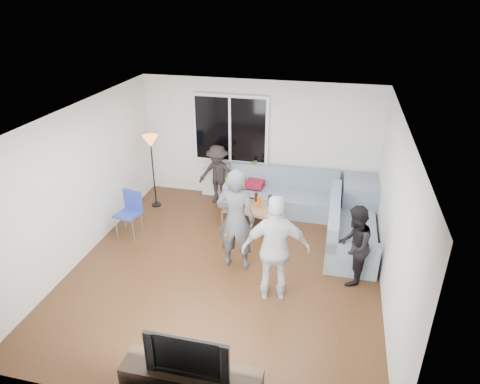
% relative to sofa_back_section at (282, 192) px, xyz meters
% --- Properties ---
extents(floor, '(5.00, 5.50, 0.04)m').
position_rel_sofa_back_section_xyz_m(floor, '(-0.59, -2.27, -0.45)').
color(floor, '#56351C').
rests_on(floor, ground).
extents(ceiling, '(5.00, 5.50, 0.04)m').
position_rel_sofa_back_section_xyz_m(ceiling, '(-0.59, -2.27, 2.20)').
color(ceiling, white).
rests_on(ceiling, ground).
extents(wall_back, '(5.00, 0.04, 2.60)m').
position_rel_sofa_back_section_xyz_m(wall_back, '(-0.59, 0.50, 0.88)').
color(wall_back, silver).
rests_on(wall_back, ground).
extents(wall_front, '(5.00, 0.04, 2.60)m').
position_rel_sofa_back_section_xyz_m(wall_front, '(-0.59, -5.04, 0.88)').
color(wall_front, silver).
rests_on(wall_front, ground).
extents(wall_left, '(0.04, 5.50, 2.60)m').
position_rel_sofa_back_section_xyz_m(wall_left, '(-3.11, -2.27, 0.88)').
color(wall_left, silver).
rests_on(wall_left, ground).
extents(wall_right, '(0.04, 5.50, 2.60)m').
position_rel_sofa_back_section_xyz_m(wall_right, '(1.93, -2.27, 0.88)').
color(wall_right, silver).
rests_on(wall_right, ground).
extents(window_frame, '(1.62, 0.06, 1.47)m').
position_rel_sofa_back_section_xyz_m(window_frame, '(-1.19, 0.42, 1.12)').
color(window_frame, white).
rests_on(window_frame, wall_back).
extents(window_glass, '(1.50, 0.02, 1.35)m').
position_rel_sofa_back_section_xyz_m(window_glass, '(-1.19, 0.38, 1.12)').
color(window_glass, black).
rests_on(window_glass, window_frame).
extents(window_mullion, '(0.05, 0.03, 1.35)m').
position_rel_sofa_back_section_xyz_m(window_mullion, '(-1.19, 0.37, 1.12)').
color(window_mullion, white).
rests_on(window_mullion, window_frame).
extents(radiator, '(1.30, 0.12, 0.62)m').
position_rel_sofa_back_section_xyz_m(radiator, '(-1.19, 0.38, -0.11)').
color(radiator, silver).
rests_on(radiator, floor).
extents(potted_plant, '(0.20, 0.17, 0.32)m').
position_rel_sofa_back_section_xyz_m(potted_plant, '(-0.67, 0.35, 0.36)').
color(potted_plant, '#316428').
rests_on(potted_plant, radiator).
extents(vase, '(0.17, 0.17, 0.18)m').
position_rel_sofa_back_section_xyz_m(vase, '(-1.26, 0.35, 0.28)').
color(vase, silver).
rests_on(vase, radiator).
extents(sofa_back_section, '(2.30, 0.85, 0.85)m').
position_rel_sofa_back_section_xyz_m(sofa_back_section, '(0.00, 0.00, 0.00)').
color(sofa_back_section, gray).
rests_on(sofa_back_section, floor).
extents(sofa_right_section, '(2.00, 0.85, 0.85)m').
position_rel_sofa_back_section_xyz_m(sofa_right_section, '(1.43, -1.07, 0.00)').
color(sofa_right_section, gray).
rests_on(sofa_right_section, floor).
extents(sofa_corner, '(0.85, 0.85, 0.85)m').
position_rel_sofa_back_section_xyz_m(sofa_corner, '(1.65, 0.00, 0.00)').
color(sofa_corner, gray).
rests_on(sofa_corner, floor).
extents(cushion_yellow, '(0.47, 0.44, 0.14)m').
position_rel_sofa_back_section_xyz_m(cushion_yellow, '(-1.00, -0.02, 0.09)').
color(cushion_yellow, gold).
rests_on(cushion_yellow, sofa_back_section).
extents(cushion_red, '(0.39, 0.34, 0.13)m').
position_rel_sofa_back_section_xyz_m(cushion_red, '(-0.58, 0.06, 0.09)').
color(cushion_red, maroon).
rests_on(cushion_red, sofa_back_section).
extents(coffee_table, '(1.22, 0.89, 0.40)m').
position_rel_sofa_back_section_xyz_m(coffee_table, '(-0.52, -0.69, -0.22)').
color(coffee_table, '#9F744D').
rests_on(coffee_table, floor).
extents(pitcher, '(0.17, 0.17, 0.17)m').
position_rel_sofa_back_section_xyz_m(pitcher, '(-0.62, -0.67, 0.06)').
color(pitcher, maroon).
rests_on(pitcher, coffee_table).
extents(side_chair, '(0.48, 0.48, 0.86)m').
position_rel_sofa_back_section_xyz_m(side_chair, '(-2.64, -1.66, 0.01)').
color(side_chair, '#2537A1').
rests_on(side_chair, floor).
extents(floor_lamp, '(0.32, 0.32, 1.56)m').
position_rel_sofa_back_section_xyz_m(floor_lamp, '(-2.64, -0.42, 0.36)').
color(floor_lamp, orange).
rests_on(floor_lamp, floor).
extents(player_left, '(0.64, 0.43, 1.76)m').
position_rel_sofa_back_section_xyz_m(player_left, '(-0.45, -2.14, 0.45)').
color(player_left, '#46454A').
rests_on(player_left, floor).
extents(player_right, '(1.06, 0.61, 1.69)m').
position_rel_sofa_back_section_xyz_m(player_right, '(0.30, -2.79, 0.42)').
color(player_right, silver).
rests_on(player_right, floor).
extents(spectator_right, '(0.60, 0.72, 1.33)m').
position_rel_sofa_back_section_xyz_m(spectator_right, '(1.43, -2.13, 0.24)').
color(spectator_right, black).
rests_on(spectator_right, floor).
extents(spectator_back, '(0.89, 0.58, 1.30)m').
position_rel_sofa_back_section_xyz_m(spectator_back, '(-1.38, 0.03, 0.23)').
color(spectator_back, black).
rests_on(spectator_back, floor).
extents(tv_console, '(1.60, 0.40, 0.44)m').
position_rel_sofa_back_section_xyz_m(tv_console, '(-0.32, -4.77, -0.20)').
color(tv_console, '#34271A').
rests_on(tv_console, floor).
extents(television, '(0.95, 0.12, 0.55)m').
position_rel_sofa_back_section_xyz_m(television, '(-0.32, -4.77, 0.29)').
color(television, black).
rests_on(television, tv_console).
extents(bottle_a, '(0.07, 0.07, 0.24)m').
position_rel_sofa_back_section_xyz_m(bottle_a, '(-0.83, -0.63, 0.10)').
color(bottle_a, orange).
rests_on(bottle_a, coffee_table).
extents(bottle_d, '(0.07, 0.07, 0.22)m').
position_rel_sofa_back_section_xyz_m(bottle_d, '(-0.33, -0.76, 0.09)').
color(bottle_d, '#F04C15').
rests_on(bottle_d, coffee_table).
extents(bottle_c, '(0.07, 0.07, 0.18)m').
position_rel_sofa_back_section_xyz_m(bottle_c, '(-0.44, -0.50, 0.06)').
color(bottle_c, black).
rests_on(bottle_c, coffee_table).
extents(bottle_b, '(0.08, 0.08, 0.22)m').
position_rel_sofa_back_section_xyz_m(bottle_b, '(-0.67, -0.85, 0.09)').
color(bottle_b, '#167E23').
rests_on(bottle_b, coffee_table).
extents(bottle_e, '(0.07, 0.07, 0.23)m').
position_rel_sofa_back_section_xyz_m(bottle_e, '(-0.14, -0.62, 0.09)').
color(bottle_e, black).
rests_on(bottle_e, coffee_table).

